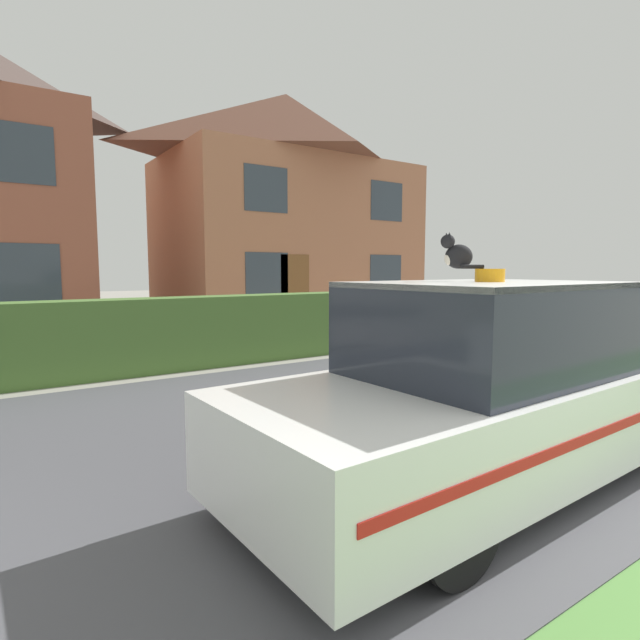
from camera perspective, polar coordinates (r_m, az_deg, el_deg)
road_strip at (r=5.67m, az=2.94°, el=-11.13°), size 28.00×6.23×0.01m
garden_hedge at (r=8.86m, az=-11.60°, el=-1.16°), size 9.94×0.64×1.20m
police_car at (r=4.23m, az=19.46°, el=-7.40°), size 4.64×1.76×1.65m
cat at (r=4.12m, az=15.33°, el=7.27°), size 0.27×0.28×0.28m
house_right at (r=18.36m, az=-3.80°, el=13.05°), size 8.82×5.73×7.77m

